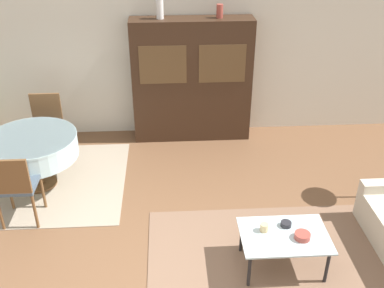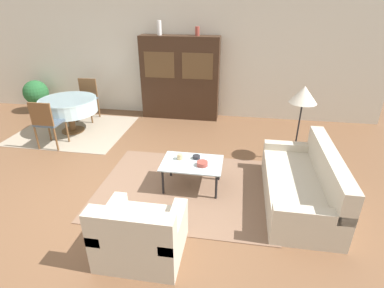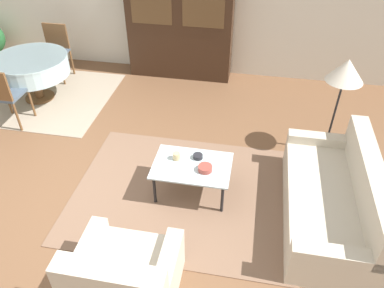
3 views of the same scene
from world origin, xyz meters
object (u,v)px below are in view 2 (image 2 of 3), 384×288
Objects in this scene: cup at (180,157)px; vase_tall at (159,28)px; armchair at (140,236)px; dining_chair_far at (87,96)px; bowl at (202,164)px; coffee_table at (192,165)px; vase_short at (197,31)px; couch at (303,185)px; dining_table at (69,106)px; bowl_small at (196,157)px; display_cabinet at (180,78)px; dining_chair_near at (47,121)px; floor_lamp at (303,97)px; potted_plant at (36,94)px.

vase_tall is (-1.04, 2.96, 1.60)m from cup.
vase_tall reaches higher than armchair.
dining_chair_far reaches higher than bowl.
vase_short is (-0.38, 3.04, 1.63)m from coffee_table.
couch is at bearing -6.13° from cup.
dining_chair_far reaches higher than dining_table.
armchair is 4.93m from vase_tall.
vase_short is (-0.03, 4.51, 1.74)m from armchair.
bowl_small is 3.56m from vase_tall.
bowl reaches higher than bowl_small.
display_cabinet is at bearing 106.99° from bowl.
dining_chair_near is (-2.62, 2.39, 0.28)m from armchair.
couch is 1.85m from cup.
floor_lamp reaches higher than potted_plant.
dining_table is at bearing -153.20° from vase_short.
dining_chair_near is at bearing 137.72° from armchair.
floor_lamp reaches higher than bowl_small.
display_cabinet reaches higher than dining_chair_near.
coffee_table is 10.21× the size of cup.
cup reaches higher than coffee_table.
floor_lamp is 4.45× the size of vase_tall.
armchair reaches higher than cup.
vase_tall is at bearing 113.95° from bowl_small.
coffee_table is at bearing -67.77° from vase_tall.
floor_lamp is at bearing 34.39° from coffee_table.
dining_chair_far is at bearing 139.51° from coffee_table.
bowl is 3.51m from vase_short.
dining_table is at bearing 90.00° from dining_chair_near.
vase_tall is at bearing 180.00° from vase_short.
bowl is at bearing 69.93° from armchair.
dining_table is (-2.62, 3.20, 0.31)m from armchair.
dining_chair_near is at bearing -177.00° from floor_lamp.
armchair is 4.58m from display_cabinet.
floor_lamp reaches higher than coffee_table.
dining_table is 3.23m from cup.
bowl is (-1.53, -1.22, -0.73)m from floor_lamp.
potted_plant is at bearing -175.94° from vase_tall.
bowl is at bearing -59.44° from bowl_small.
vase_short reaches higher than bowl.
vase_short is at bearing 137.83° from floor_lamp.
dining_chair_near is at bearing 165.57° from bowl_small.
coffee_table is 3.47m from vase_short.
floor_lamp is (2.04, 2.63, 0.91)m from armchair.
bowl is (0.95, -3.10, -0.50)m from display_cabinet.
bowl is (-1.46, 0.06, 0.18)m from couch.
vase_short is at bearing 99.92° from bowl.
couch is at bearing -25.51° from potted_plant.
vase_tall is (1.73, 1.31, 1.49)m from dining_table.
couch is 1.00× the size of display_cabinet.
dining_chair_near is 4.72m from floor_lamp.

